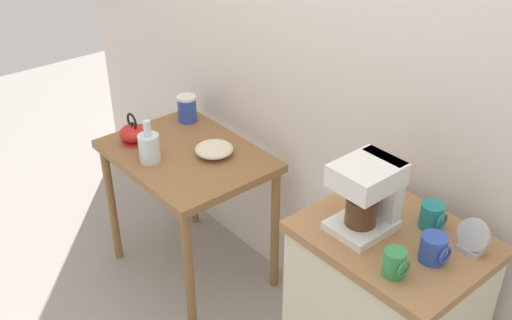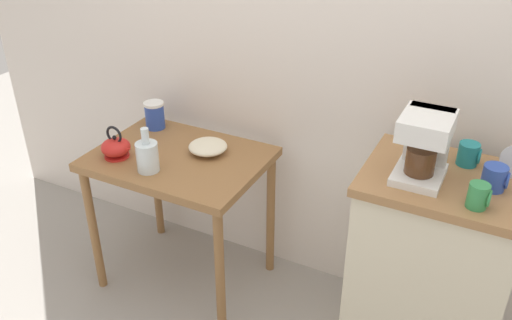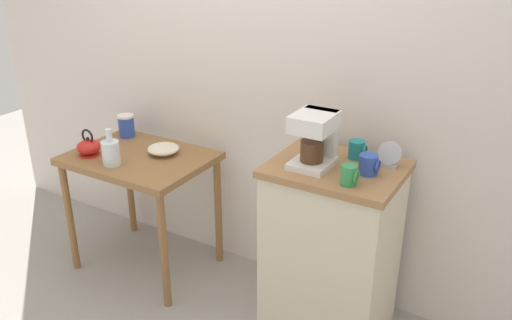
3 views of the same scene
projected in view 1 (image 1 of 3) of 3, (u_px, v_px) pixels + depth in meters
The scene contains 11 objects.
back_wall at pixel (356, 40), 2.36m from camera, with size 4.40×0.10×2.80m, color silver.
wooden_table at pixel (188, 170), 2.94m from camera, with size 0.82×0.60×0.75m.
bowl_stoneware at pixel (214, 149), 2.84m from camera, with size 0.19×0.19×0.06m.
teakettle at pixel (133, 133), 2.95m from camera, with size 0.17×0.14×0.16m.
glass_carafe_vase at pixel (149, 147), 2.78m from camera, with size 0.10×0.10×0.21m.
canister_enamel at pixel (187, 109), 3.14m from camera, with size 0.10×0.10×0.14m.
coffee_maker at pixel (369, 192), 2.00m from camera, with size 0.18×0.22×0.26m.
mug_dark_teal at pixel (432, 216), 2.04m from camera, with size 0.09×0.08×0.09m.
mug_blue at pixel (434, 249), 1.89m from camera, with size 0.09×0.09×0.09m.
mug_tall_green at pixel (395, 263), 1.83m from camera, with size 0.08×0.07×0.09m.
table_clock at pixel (473, 238), 1.93m from camera, with size 0.11×0.06×0.12m.
Camera 1 is at (1.58, -1.39, 2.19)m, focal length 41.54 mm.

